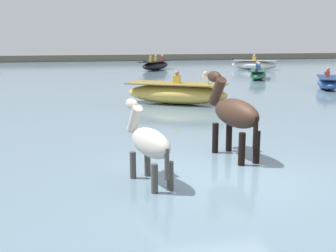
{
  "coord_description": "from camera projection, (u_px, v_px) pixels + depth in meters",
  "views": [
    {
      "loc": [
        -2.75,
        -7.35,
        2.89
      ],
      "look_at": [
        -0.73,
        2.17,
        0.84
      ],
      "focal_mm": 45.18,
      "sensor_mm": 36.0,
      "label": 1
    }
  ],
  "objects": [
    {
      "name": "boat_mid_outer",
      "position": [
        177.0,
        93.0,
        16.43
      ],
      "size": [
        4.16,
        3.17,
        1.28
      ],
      "color": "gold",
      "rests_on": "water_surface"
    },
    {
      "name": "boat_far_inshore",
      "position": [
        258.0,
        74.0,
        25.97
      ],
      "size": [
        2.13,
        2.85,
        1.05
      ],
      "color": "#337556",
      "rests_on": "water_surface"
    },
    {
      "name": "ground_plane",
      "position": [
        228.0,
        189.0,
        8.19
      ],
      "size": [
        120.0,
        120.0,
        0.0
      ],
      "primitive_type": "plane",
      "color": "#666051"
    },
    {
      "name": "boat_distant_west",
      "position": [
        156.0,
        65.0,
        33.34
      ],
      "size": [
        3.28,
        3.87,
        1.17
      ],
      "color": "black",
      "rests_on": "water_surface"
    },
    {
      "name": "far_shoreline",
      "position": [
        103.0,
        59.0,
        46.16
      ],
      "size": [
        80.0,
        2.4,
        1.03
      ],
      "primitive_type": "cube",
      "color": "#605B4C",
      "rests_on": "ground"
    },
    {
      "name": "boat_near_starboard",
      "position": [
        254.0,
        65.0,
        33.65
      ],
      "size": [
        3.68,
        2.99,
        1.21
      ],
      "color": "silver",
      "rests_on": "water_surface"
    },
    {
      "name": "horse_lead_pinto",
      "position": [
        149.0,
        144.0,
        7.41
      ],
      "size": [
        0.77,
        1.63,
        1.77
      ],
      "color": "beige",
      "rests_on": "ground"
    },
    {
      "name": "water_surface",
      "position": [
        146.0,
        103.0,
        17.72
      ],
      "size": [
        90.0,
        90.0,
        0.34
      ],
      "primitive_type": "cube",
      "color": "slate",
      "rests_on": "ground"
    },
    {
      "name": "boat_near_port",
      "position": [
        328.0,
        83.0,
        21.2
      ],
      "size": [
        2.25,
        3.07,
        1.07
      ],
      "color": "#28518E",
      "rests_on": "water_surface"
    },
    {
      "name": "horse_trailing_dark_bay",
      "position": [
        234.0,
        115.0,
        9.0
      ],
      "size": [
        0.82,
        1.98,
        2.14
      ],
      "color": "#382319",
      "rests_on": "ground"
    }
  ]
}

